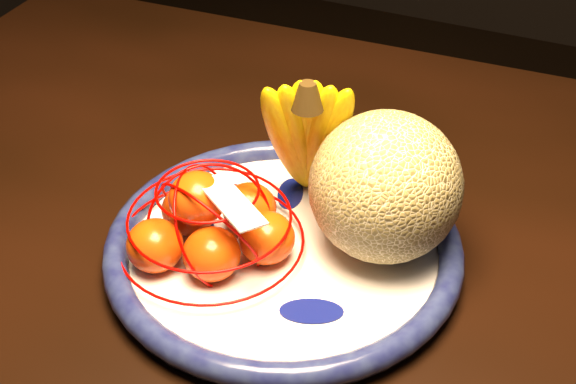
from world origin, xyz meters
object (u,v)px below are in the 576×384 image
at_px(cantaloupe, 385,187).
at_px(mandarin_bag, 211,225).
at_px(fruit_bowl, 283,248).
at_px(banana_bunch, 307,132).

height_order(cantaloupe, mandarin_bag, cantaloupe).
bearing_deg(fruit_bowl, mandarin_bag, -154.42).
height_order(cantaloupe, banana_bunch, banana_bunch).
xyz_separation_m(cantaloupe, banana_bunch, (-0.09, 0.03, 0.02)).
relative_size(fruit_bowl, cantaloupe, 2.43).
relative_size(cantaloupe, mandarin_bag, 0.61).
height_order(fruit_bowl, banana_bunch, banana_bunch).
height_order(fruit_bowl, cantaloupe, cantaloupe).
bearing_deg(fruit_bowl, banana_bunch, 95.82).
relative_size(fruit_bowl, banana_bunch, 1.98).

